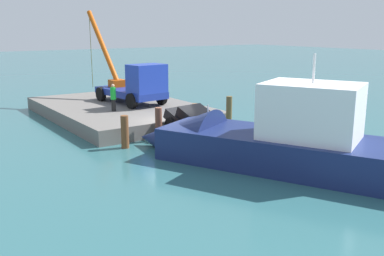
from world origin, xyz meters
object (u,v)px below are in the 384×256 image
at_px(dock_worker, 113,97).
at_px(salvaged_car, 202,128).
at_px(crane_truck, 135,84).
at_px(moored_yacht, 254,146).

height_order(dock_worker, salvaged_car, dock_worker).
distance_m(crane_truck, moored_yacht, 12.63).
bearing_deg(salvaged_car, dock_worker, -162.65).
xyz_separation_m(crane_truck, salvaged_car, (8.18, -0.33, -1.53)).
bearing_deg(salvaged_car, moored_yacht, -3.76).
xyz_separation_m(dock_worker, salvaged_car, (6.58, 2.06, -1.00)).
distance_m(crane_truck, dock_worker, 2.92).
bearing_deg(moored_yacht, crane_truck, 177.20).
bearing_deg(dock_worker, moored_yacht, 9.21).
distance_m(dock_worker, salvaged_car, 6.97).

